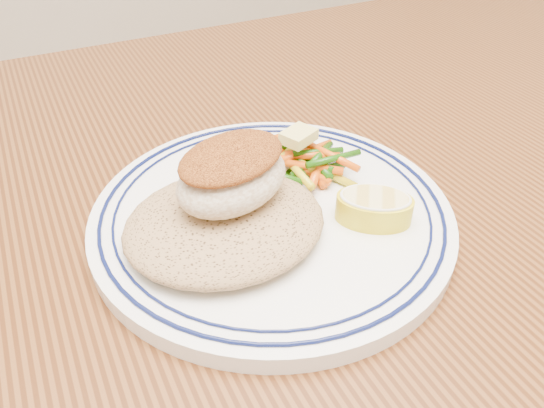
{
  "coord_description": "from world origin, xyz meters",
  "views": [
    {
      "loc": [
        -0.16,
        -0.33,
        1.03
      ],
      "look_at": [
        -0.0,
        -0.03,
        0.77
      ],
      "focal_mm": 35.0,
      "sensor_mm": 36.0,
      "label": 1
    }
  ],
  "objects_px": {
    "rice_pilaf": "(225,220)",
    "dining_table": "(264,282)",
    "plate": "(272,214)",
    "lemon_wedge": "(374,207)",
    "fish_fillet": "(232,174)",
    "vegetable_pile": "(303,160)"
  },
  "relations": [
    {
      "from": "lemon_wedge",
      "to": "fish_fillet",
      "type": "bearing_deg",
      "value": 155.37
    },
    {
      "from": "dining_table",
      "to": "plate",
      "type": "bearing_deg",
      "value": -100.08
    },
    {
      "from": "dining_table",
      "to": "lemon_wedge",
      "type": "distance_m",
      "value": 0.16
    },
    {
      "from": "plate",
      "to": "fish_fillet",
      "type": "relative_size",
      "value": 2.63
    },
    {
      "from": "dining_table",
      "to": "vegetable_pile",
      "type": "distance_m",
      "value": 0.13
    },
    {
      "from": "fish_fillet",
      "to": "vegetable_pile",
      "type": "height_order",
      "value": "fish_fillet"
    },
    {
      "from": "dining_table",
      "to": "fish_fillet",
      "type": "relative_size",
      "value": 13.35
    },
    {
      "from": "rice_pilaf",
      "to": "lemon_wedge",
      "type": "distance_m",
      "value": 0.12
    },
    {
      "from": "plate",
      "to": "lemon_wedge",
      "type": "distance_m",
      "value": 0.08
    },
    {
      "from": "rice_pilaf",
      "to": "lemon_wedge",
      "type": "bearing_deg",
      "value": -17.67
    },
    {
      "from": "rice_pilaf",
      "to": "plate",
      "type": "bearing_deg",
      "value": 15.53
    },
    {
      "from": "rice_pilaf",
      "to": "fish_fillet",
      "type": "distance_m",
      "value": 0.04
    },
    {
      "from": "dining_table",
      "to": "vegetable_pile",
      "type": "height_order",
      "value": "vegetable_pile"
    },
    {
      "from": "plate",
      "to": "lemon_wedge",
      "type": "xyz_separation_m",
      "value": [
        0.07,
        -0.05,
        0.02
      ]
    },
    {
      "from": "dining_table",
      "to": "plate",
      "type": "distance_m",
      "value": 0.11
    },
    {
      "from": "plate",
      "to": "vegetable_pile",
      "type": "distance_m",
      "value": 0.06
    },
    {
      "from": "plate",
      "to": "rice_pilaf",
      "type": "xyz_separation_m",
      "value": [
        -0.05,
        -0.01,
        0.02
      ]
    },
    {
      "from": "plate",
      "to": "fish_fillet",
      "type": "height_order",
      "value": "fish_fillet"
    },
    {
      "from": "dining_table",
      "to": "fish_fillet",
      "type": "bearing_deg",
      "value": -143.12
    },
    {
      "from": "dining_table",
      "to": "fish_fillet",
      "type": "xyz_separation_m",
      "value": [
        -0.04,
        -0.03,
        0.16
      ]
    },
    {
      "from": "plate",
      "to": "vegetable_pile",
      "type": "height_order",
      "value": "vegetable_pile"
    },
    {
      "from": "rice_pilaf",
      "to": "dining_table",
      "type": "bearing_deg",
      "value": 37.63
    }
  ]
}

